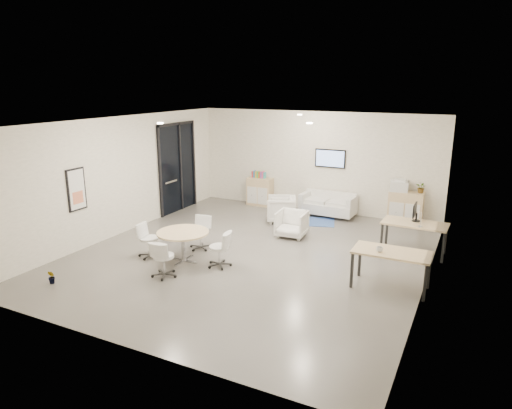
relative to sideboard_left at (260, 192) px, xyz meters
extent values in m
cube|color=#55524D|center=(1.86, -4.26, -0.87)|extent=(8.00, 9.00, 0.80)
cube|color=white|center=(1.86, -4.26, 3.13)|extent=(8.00, 9.00, 0.80)
cube|color=beige|center=(1.86, 0.64, 1.13)|extent=(8.00, 0.80, 3.20)
cube|color=beige|center=(1.86, -9.16, 1.13)|extent=(8.00, 0.80, 3.20)
cube|color=beige|center=(-2.54, -4.26, 1.13)|extent=(0.80, 9.00, 3.20)
cube|color=beige|center=(6.26, -4.26, 1.13)|extent=(0.80, 9.00, 3.20)
cube|color=black|center=(-2.10, -1.76, 0.95)|extent=(0.02, 1.90, 2.85)
cube|color=black|center=(-2.08, -1.76, 2.34)|extent=(0.06, 1.90, 0.08)
cube|color=black|center=(-2.08, -2.67, 0.95)|extent=(0.06, 0.08, 2.85)
cube|color=black|center=(-2.08, -0.85, 0.95)|extent=(0.06, 0.08, 2.85)
cube|color=black|center=(-2.08, -1.61, 0.95)|extent=(0.06, 0.07, 2.85)
cube|color=#B2B2B7|center=(-2.04, -2.21, 0.58)|extent=(0.04, 0.60, 0.05)
cube|color=black|center=(-2.12, -5.86, 1.08)|extent=(0.04, 0.54, 1.04)
cube|color=white|center=(-2.10, -5.86, 1.08)|extent=(0.01, 0.46, 0.96)
cube|color=#E37C57|center=(-2.09, -5.86, 0.88)|extent=(0.01, 0.32, 0.30)
cube|color=black|center=(2.36, 0.21, 1.28)|extent=(0.98, 0.05, 0.58)
cube|color=#93B6FF|center=(2.36, 0.18, 1.28)|extent=(0.90, 0.01, 0.50)
cylinder|color=#FFEAC6|center=(0.06, -5.26, 2.71)|extent=(0.14, 0.14, 0.03)
cylinder|color=#FFEAC6|center=(3.06, -3.76, 2.71)|extent=(0.14, 0.14, 0.03)
cylinder|color=#FFEAC6|center=(1.86, -1.26, 2.71)|extent=(0.14, 0.14, 0.03)
cube|color=tan|center=(0.00, 0.00, 0.00)|extent=(0.84, 0.42, 0.95)
cube|color=silver|center=(-0.19, -0.21, -0.09)|extent=(0.35, 0.02, 0.57)
cube|color=silver|center=(0.19, -0.21, -0.09)|extent=(0.35, 0.02, 0.57)
cube|color=tan|center=(4.79, -0.01, 0.01)|extent=(0.97, 0.45, 0.97)
cube|color=silver|center=(4.56, -0.25, -0.08)|extent=(0.41, 0.02, 0.58)
cube|color=silver|center=(5.01, -0.25, -0.08)|extent=(0.41, 0.02, 0.58)
cube|color=red|center=(-0.26, 0.00, 0.59)|extent=(0.04, 0.14, 0.22)
cube|color=#337FCC|center=(-0.20, 0.00, 0.59)|extent=(0.04, 0.14, 0.22)
cube|color=gold|center=(-0.14, 0.00, 0.59)|extent=(0.04, 0.14, 0.22)
cube|color=#4CB24C|center=(-0.07, 0.00, 0.59)|extent=(0.04, 0.14, 0.22)
cube|color=#CC6619|center=(-0.01, 0.00, 0.59)|extent=(0.04, 0.14, 0.22)
cube|color=purple|center=(0.05, 0.00, 0.59)|extent=(0.04, 0.14, 0.22)
cube|color=#E54C7F|center=(0.12, 0.00, 0.59)|extent=(0.04, 0.14, 0.22)
cube|color=teal|center=(0.18, 0.00, 0.59)|extent=(0.04, 0.14, 0.22)
cube|color=white|center=(4.55, -0.01, 0.65)|extent=(0.56, 0.49, 0.30)
cube|color=white|center=(4.55, -0.01, 0.83)|extent=(0.42, 0.37, 0.06)
cube|color=silver|center=(2.48, -0.22, -0.21)|extent=(1.70, 0.90, 0.31)
cube|color=silver|center=(2.48, 0.10, 0.10)|extent=(1.67, 0.26, 0.31)
cube|color=silver|center=(1.72, -0.22, -0.06)|extent=(0.18, 0.84, 0.62)
cube|color=silver|center=(3.24, -0.22, -0.06)|extent=(0.18, 0.84, 0.62)
cube|color=#32489B|center=(2.21, -1.06, -0.47)|extent=(1.64, 1.32, 0.01)
imported|color=silver|center=(1.41, -1.43, -0.05)|extent=(1.03, 1.05, 0.84)
imported|color=silver|center=(2.22, -2.59, -0.08)|extent=(0.81, 0.77, 0.79)
cube|color=tan|center=(5.36, -2.45, 0.29)|extent=(1.54, 0.81, 0.04)
cube|color=black|center=(4.66, -2.78, -0.10)|extent=(0.05, 0.05, 0.74)
cube|color=black|center=(6.06, -2.78, -0.10)|extent=(0.05, 0.05, 0.74)
cube|color=black|center=(4.66, -2.13, -0.10)|extent=(0.05, 0.05, 0.74)
cube|color=black|center=(6.06, -2.13, -0.10)|extent=(0.05, 0.05, 0.74)
cube|color=tan|center=(5.22, -4.68, 0.30)|extent=(1.52, 0.77, 0.04)
cube|color=black|center=(4.52, -5.01, -0.10)|extent=(0.05, 0.05, 0.75)
cube|color=black|center=(5.93, -5.01, -0.10)|extent=(0.05, 0.05, 0.75)
cube|color=black|center=(4.52, -4.36, -0.10)|extent=(0.05, 0.05, 0.75)
cube|color=black|center=(5.93, -4.36, -0.10)|extent=(0.05, 0.05, 0.75)
cylinder|color=black|center=(5.36, -2.30, 0.33)|extent=(0.20, 0.20, 0.02)
cube|color=black|center=(5.36, -2.30, 0.45)|extent=(0.04, 0.03, 0.24)
cube|color=black|center=(5.31, -2.30, 0.60)|extent=(0.03, 0.50, 0.32)
cylinder|color=tan|center=(0.63, -5.37, 0.24)|extent=(1.20, 1.20, 0.04)
cylinder|color=#B2B2B7|center=(0.63, -5.37, -0.13)|extent=(0.10, 0.10, 0.69)
cube|color=#B2B2B7|center=(0.63, -5.37, -0.46)|extent=(0.70, 0.06, 0.03)
cube|color=#B2B2B7|center=(0.63, -5.37, -0.46)|extent=(0.06, 0.70, 0.03)
imported|color=#3F7F3F|center=(5.17, 0.01, 0.63)|extent=(0.41, 0.42, 0.26)
imported|color=#3F7F3F|center=(-1.11, -7.62, -0.41)|extent=(0.25, 0.34, 0.13)
imported|color=white|center=(5.00, -4.83, 0.38)|extent=(0.16, 0.14, 0.13)
camera|label=1|loc=(6.59, -13.57, 3.59)|focal=32.00mm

